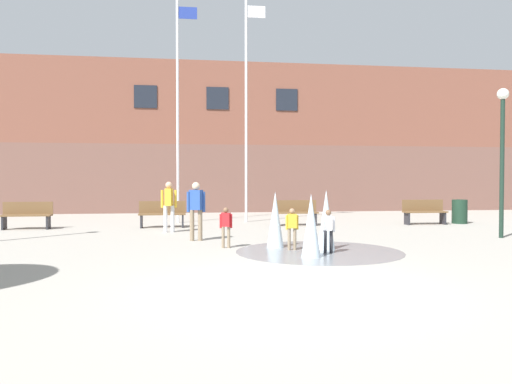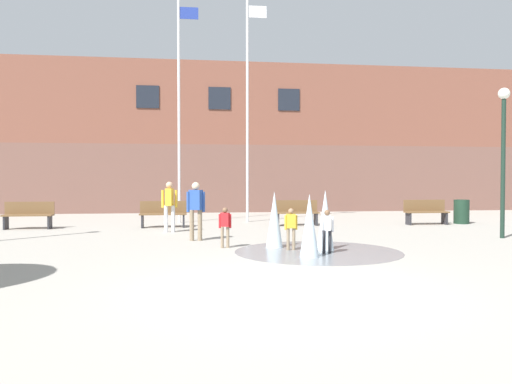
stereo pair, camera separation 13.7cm
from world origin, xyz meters
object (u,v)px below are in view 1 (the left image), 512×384
at_px(park_bench_near_trashcan, 424,211).
at_px(lamp_post_right_lane, 502,141).
at_px(adult_near_bench, 196,206).
at_px(park_bench_center, 162,214).
at_px(park_bench_left_of_flagpoles, 27,215).
at_px(child_in_fountain, 226,224).
at_px(child_running, 292,226).
at_px(park_bench_under_right_flagpole, 295,212).
at_px(child_with_pink_shirt, 328,228).
at_px(flagpole_right, 247,103).
at_px(adult_in_red, 169,203).
at_px(flagpole_left, 178,103).
at_px(trash_can, 460,212).

bearing_deg(park_bench_near_trashcan, lamp_post_right_lane, -87.64).
bearing_deg(adult_near_bench, park_bench_center, -45.22).
height_order(park_bench_left_of_flagpoles, child_in_fountain, child_in_fountain).
height_order(child_running, lamp_post_right_lane, lamp_post_right_lane).
distance_m(park_bench_under_right_flagpole, adult_near_bench, 5.41).
xyz_separation_m(park_bench_near_trashcan, child_with_pink_shirt, (-5.55, -6.49, 0.10)).
xyz_separation_m(park_bench_left_of_flagpoles, adult_near_bench, (5.54, -3.92, 0.45)).
bearing_deg(child_in_fountain, adult_near_bench, -41.04).
bearing_deg(flagpole_right, lamp_post_right_lane, -43.83).
height_order(park_bench_near_trashcan, flagpole_right, flagpole_right).
xyz_separation_m(adult_in_red, child_in_fountain, (1.49, -3.80, -0.35)).
bearing_deg(flagpole_right, park_bench_under_right_flagpole, -48.61).
bearing_deg(adult_in_red, child_in_fountain, -147.38).
relative_size(child_in_fountain, flagpole_left, 0.11).
distance_m(park_bench_left_of_flagpoles, lamp_post_right_lane, 15.01).
distance_m(park_bench_near_trashcan, adult_near_bench, 9.25).
bearing_deg(flagpole_left, flagpole_right, -0.00).
relative_size(child_running, flagpole_right, 0.11).
bearing_deg(flagpole_left, lamp_post_right_lane, -34.38).
bearing_deg(child_with_pink_shirt, park_bench_left_of_flagpoles, 53.50).
distance_m(adult_near_bench, trash_can, 10.69).
bearing_deg(child_with_pink_shirt, child_in_fountain, 63.00).
bearing_deg(flagpole_left, adult_in_red, -94.18).
distance_m(park_bench_left_of_flagpoles, flagpole_right, 8.87).
bearing_deg(flagpole_right, adult_near_bench, -109.98).
distance_m(adult_in_red, flagpole_right, 5.84).
height_order(park_bench_near_trashcan, flagpole_left, flagpole_left).
distance_m(child_with_pink_shirt, child_in_fountain, 2.52).
relative_size(adult_near_bench, lamp_post_right_lane, 0.37).
xyz_separation_m(park_bench_under_right_flagpole, child_with_pink_shirt, (-0.74, -6.72, 0.10)).
relative_size(park_bench_center, child_with_pink_shirt, 1.62).
distance_m(park_bench_under_right_flagpole, trash_can, 6.31).
xyz_separation_m(child_in_fountain, child_running, (1.51, -0.60, 0.00)).
distance_m(adult_near_bench, child_in_fountain, 1.71).
bearing_deg(lamp_post_right_lane, park_bench_near_trashcan, 92.36).
relative_size(park_bench_under_right_flagpole, flagpole_left, 0.19).
relative_size(child_in_fountain, child_running, 1.00).
relative_size(park_bench_left_of_flagpoles, flagpole_left, 0.19).
bearing_deg(child_with_pink_shirt, flagpole_left, 23.95).
relative_size(park_bench_center, flagpole_left, 0.19).
bearing_deg(lamp_post_right_lane, trash_can, 73.49).
bearing_deg(park_bench_near_trashcan, trash_can, 6.43).
bearing_deg(adult_in_red, park_bench_near_trashcan, -69.77).
bearing_deg(park_bench_near_trashcan, child_in_fountain, -145.78).
bearing_deg(lamp_post_right_lane, park_bench_under_right_flagpole, 137.83).
height_order(adult_in_red, flagpole_left, flagpole_left).
xyz_separation_m(child_with_pink_shirt, child_in_fountain, (-2.21, 1.22, 0.00)).
distance_m(park_bench_center, lamp_post_right_lane, 10.91).
distance_m(park_bench_near_trashcan, flagpole_left, 10.08).
bearing_deg(child_running, park_bench_left_of_flagpoles, 143.92).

